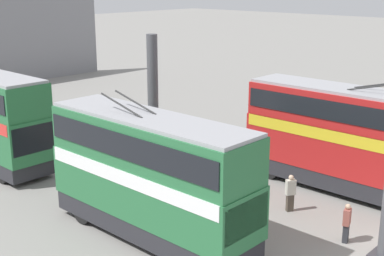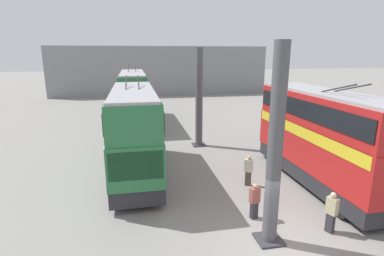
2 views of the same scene
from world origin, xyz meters
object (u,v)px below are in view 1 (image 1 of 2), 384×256
Objects in this scene: person_aisle_foreground at (347,222)px; oil_drum at (78,167)px; bus_left_far at (346,133)px; bus_right_near at (150,170)px; person_aisle_midway at (290,192)px.

person_aisle_foreground reaches higher than oil_drum.
bus_left_far is 5.79m from person_aisle_foreground.
oil_drum is (11.05, 7.41, -2.42)m from bus_left_far.
bus_right_near reaches higher than oil_drum.
person_aisle_midway is 11.16m from oil_drum.
oil_drum is at bearing 175.12° from person_aisle_foreground.
bus_right_near reaches higher than person_aisle_midway.
person_aisle_foreground is (-5.79, -4.84, -1.98)m from bus_right_near.
bus_left_far is 4.27m from person_aisle_midway.
bus_right_near is (3.14, 9.57, -0.04)m from bus_left_far.
bus_left_far reaches higher than bus_right_near.
oil_drum is at bearing -15.30° from bus_right_near.
person_aisle_foreground is at bearing 119.21° from bus_left_far.
person_aisle_foreground is at bearing -168.95° from oil_drum.
bus_left_far is 1.05× the size of bus_right_near.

